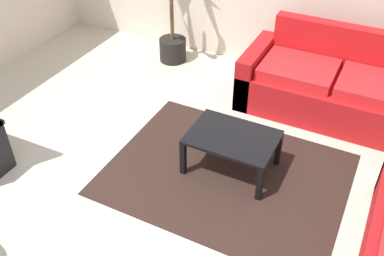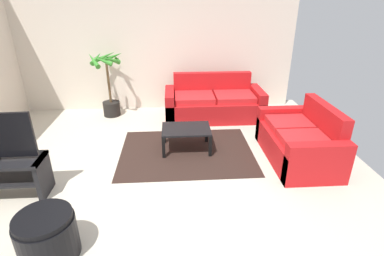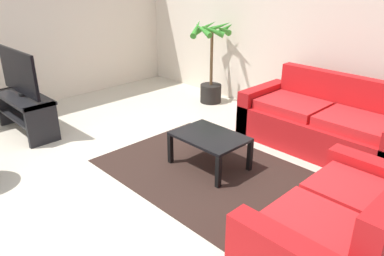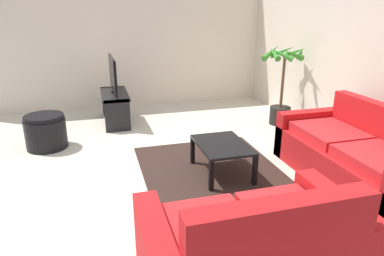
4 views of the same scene
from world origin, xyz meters
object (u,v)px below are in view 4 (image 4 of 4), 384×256
coffee_table (222,148)px  tv_stand (115,103)px  tv (113,74)px  couch_main (356,159)px  ottoman (46,132)px  couch_loveseat (253,250)px  potted_palm (282,89)px

coffee_table → tv_stand: bearing=-155.6°
tv_stand → tv: tv is taller
couch_main → ottoman: 4.15m
couch_main → coffee_table: bearing=-115.0°
couch_loveseat → ottoman: (-3.25, -1.73, -0.05)m
couch_loveseat → coffee_table: size_ratio=1.95×
tv → ottoman: bearing=-48.2°
tv_stand → potted_palm: (0.88, 2.78, 0.29)m
couch_loveseat → tv_stand: 4.26m
ottoman → tv_stand: bearing=131.9°
tv → potted_palm: bearing=72.3°
couch_loveseat → tv_stand: size_ratio=1.43×
couch_loveseat → tv: size_ratio=1.51×
couch_loveseat → tv_stand: bearing=-170.8°
tv → tv_stand: bearing=-88.8°
ottoman → couch_main: bearing=59.0°
potted_palm → couch_loveseat: bearing=-32.3°
tv_stand → ottoman: 1.42m
couch_main → potted_palm: bearing=172.9°
couch_main → tv_stand: 3.97m
tv_stand → couch_loveseat: bearing=9.2°
potted_palm → ottoman: potted_palm is taller
couch_main → ottoman: size_ratio=3.52×
ottoman → tv: bearing=131.8°
couch_main → tv_stand: bearing=-140.9°
ottoman → couch_loveseat: bearing=28.0°
couch_main → coffee_table: (-0.65, -1.40, 0.04)m
tv_stand → coffee_table: (2.43, 1.10, -0.01)m
couch_main → tv_stand: couch_main is taller
couch_main → tv: (-3.08, -2.50, 0.56)m
couch_main → coffee_table: 1.54m
couch_main → tv: 4.01m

